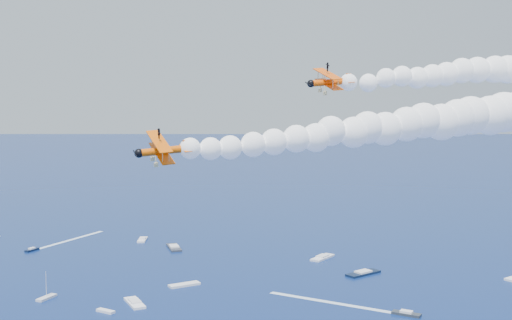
{
  "coord_description": "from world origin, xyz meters",
  "views": [
    {
      "loc": [
        4.21,
        -72.7,
        60.12
      ],
      "look_at": [
        2.22,
        12.43,
        51.69
      ],
      "focal_mm": 47.33,
      "sensor_mm": 36.0,
      "label": 1
    }
  ],
  "objects": [
    {
      "name": "biplane_lead",
      "position": [
        12.4,
        22.48,
        61.67
      ],
      "size": [
        8.54,
        9.85,
        6.49
      ],
      "primitive_type": null,
      "rotation": [
        -0.24,
        0.07,
        3.44
      ],
      "color": "#FF5505"
    },
    {
      "name": "biplane_trail",
      "position": [
        -7.95,
        2.38,
        53.7
      ],
      "size": [
        8.67,
        9.8,
        6.51
      ],
      "primitive_type": null,
      "rotation": [
        -0.29,
        0.07,
        3.52
      ],
      "color": "#EA5904"
    },
    {
      "name": "smoke_trail_trail",
      "position": [
        22.57,
        14.68,
        56.23
      ],
      "size": [
        68.38,
        50.04,
        11.66
      ],
      "primitive_type": null,
      "rotation": [
        0.0,
        0.0,
        3.52
      ],
      "color": "white"
    },
    {
      "name": "spectator_boats",
      "position": [
        1.01,
        121.53,
        0.35
      ],
      "size": [
        225.15,
        173.01,
        0.7
      ],
      "color": "white",
      "rests_on": "ground"
    },
    {
      "name": "boat_wakes",
      "position": [
        -1.58,
        124.34,
        0.03
      ],
      "size": [
        194.97,
        182.65,
        0.04
      ],
      "color": "white",
      "rests_on": "ground"
    }
  ]
}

